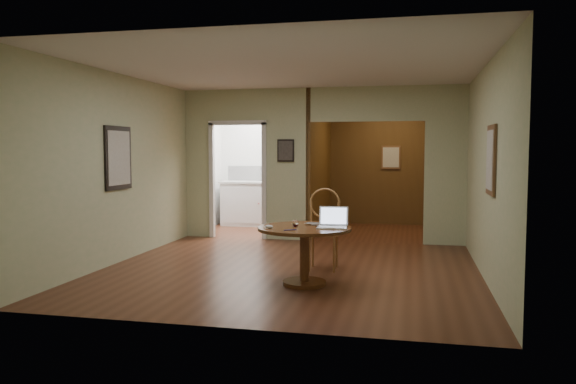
% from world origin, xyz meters
% --- Properties ---
extents(floor, '(5.00, 5.00, 0.00)m').
position_xyz_m(floor, '(0.00, 0.00, 0.00)').
color(floor, '#472214').
rests_on(floor, ground).
extents(room_shell, '(5.20, 7.50, 5.00)m').
position_xyz_m(room_shell, '(-0.47, 3.10, 1.29)').
color(room_shell, silver).
rests_on(room_shell, ground).
extents(dining_table, '(1.12, 1.12, 0.70)m').
position_xyz_m(dining_table, '(0.36, -0.74, 0.52)').
color(dining_table, brown).
rests_on(dining_table, ground).
extents(chair, '(0.47, 0.47, 1.09)m').
position_xyz_m(chair, '(0.44, 0.22, 0.61)').
color(chair, '#B0683E').
rests_on(chair, ground).
extents(open_laptop, '(0.36, 0.31, 0.24)m').
position_xyz_m(open_laptop, '(0.69, -0.72, 0.76)').
color(open_laptop, white).
rests_on(open_laptop, dining_table).
extents(closed_laptop, '(0.39, 0.29, 0.03)m').
position_xyz_m(closed_laptop, '(0.51, -0.63, 0.71)').
color(closed_laptop, '#B0B0B5').
rests_on(closed_laptop, dining_table).
extents(mouse, '(0.11, 0.07, 0.04)m').
position_xyz_m(mouse, '(-0.02, -0.96, 0.72)').
color(mouse, white).
rests_on(mouse, dining_table).
extents(wine_glass, '(0.08, 0.08, 0.09)m').
position_xyz_m(wine_glass, '(0.25, -0.76, 0.74)').
color(wine_glass, white).
rests_on(wine_glass, dining_table).
extents(pen, '(0.13, 0.08, 0.01)m').
position_xyz_m(pen, '(0.25, -1.05, 0.70)').
color(pen, navy).
rests_on(pen, dining_table).
extents(kitchen_cabinet, '(2.06, 0.60, 0.94)m').
position_xyz_m(kitchen_cabinet, '(-1.35, 4.20, 0.47)').
color(kitchen_cabinet, silver).
rests_on(kitchen_cabinet, ground).
extents(grocery_bag, '(0.34, 0.31, 0.30)m').
position_xyz_m(grocery_bag, '(-0.55, 4.20, 1.09)').
color(grocery_bag, beige).
rests_on(grocery_bag, kitchen_cabinet).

